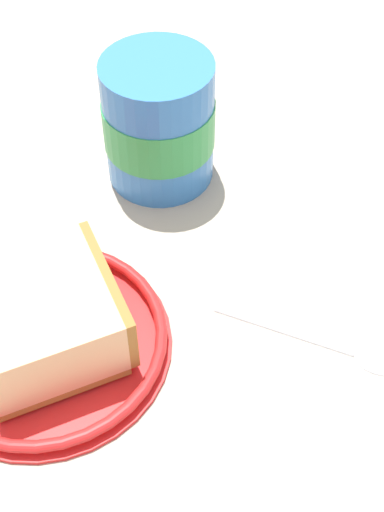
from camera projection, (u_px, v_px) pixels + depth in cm
name	position (u px, v px, depth cm)	size (l,w,h in cm)	color
ground_plane	(119.00, 393.00, 45.20)	(148.17, 148.17, 2.84)	tan
small_plate	(46.00, 341.00, 45.28)	(16.09, 16.09, 1.37)	red
cake_slice	(44.00, 318.00, 43.52)	(11.83, 11.88, 4.91)	#9E662D
tea_mug	(159.00, 121.00, 52.75)	(9.16, 9.39, 9.97)	#3372BF
teaspoon	(346.00, 348.00, 45.29)	(12.25, 5.33, 0.80)	silver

